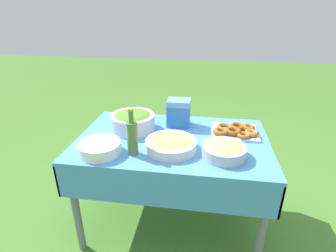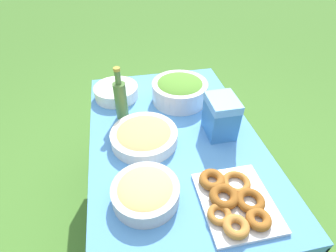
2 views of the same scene
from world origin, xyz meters
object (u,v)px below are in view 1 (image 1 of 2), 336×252
Objects in this scene: salad_bowl at (133,120)px; bread_bowl at (171,144)px; pasta_bowl at (224,150)px; cooler_box at (179,113)px; olive_oil_bottle at (132,137)px; donut_platter at (235,131)px; plate_stack at (100,148)px.

salad_bowl reaches higher than bread_bowl.
cooler_box is (0.32, -0.42, 0.06)m from pasta_bowl.
cooler_box is at bearing -52.38° from pasta_bowl.
cooler_box is at bearing -115.86° from olive_oil_bottle.
salad_bowl is 1.08× the size of olive_oil_bottle.
cooler_box is (-0.23, -0.47, -0.01)m from olive_oil_bottle.
cooler_box reaches higher than pasta_bowl.
salad_bowl is 0.35m from cooler_box.
donut_platter is 0.75m from olive_oil_bottle.
olive_oil_bottle is at bearing -173.76° from plate_stack.
olive_oil_bottle reaches higher than donut_platter.
salad_bowl is at bearing -74.51° from olive_oil_bottle.
pasta_bowl is 0.76m from plate_stack.
plate_stack is 0.80× the size of bread_bowl.
plate_stack is at bearing 5.60° from pasta_bowl.
cooler_box is at bearing -131.29° from plate_stack.
plate_stack is at bearing 73.25° from salad_bowl.
bread_bowl reaches higher than donut_platter.
donut_platter is at bearing -154.51° from plate_stack.
salad_bowl is at bearing 21.62° from cooler_box.
donut_platter is (-0.74, -0.04, -0.05)m from salad_bowl.
olive_oil_bottle is 0.91× the size of bread_bowl.
plate_stack is at bearing 6.24° from olive_oil_bottle.
bread_bowl reaches higher than plate_stack.
plate_stack is at bearing 25.49° from donut_platter.
salad_bowl is 0.38m from plate_stack.
plate_stack is 0.66m from cooler_box.
olive_oil_bottle is at bearing 21.93° from bread_bowl.
donut_platter is 0.43m from cooler_box.
cooler_box is (-0.01, -0.38, 0.06)m from bread_bowl.
salad_bowl reaches higher than donut_platter.
donut_platter is 1.31× the size of plate_stack.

